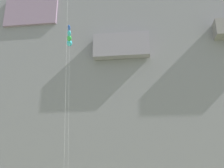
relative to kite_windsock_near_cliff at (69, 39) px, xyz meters
name	(u,v)px	position (x,y,z in m)	size (l,w,h in m)	color
cliff_face	(126,52)	(6.13, 40.42, 17.24)	(180.00, 34.94, 79.63)	gray
kite_windsock_near_cliff	(69,39)	(0.00, 0.00, 0.00)	(2.83, 6.35, 23.11)	#38B2D1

